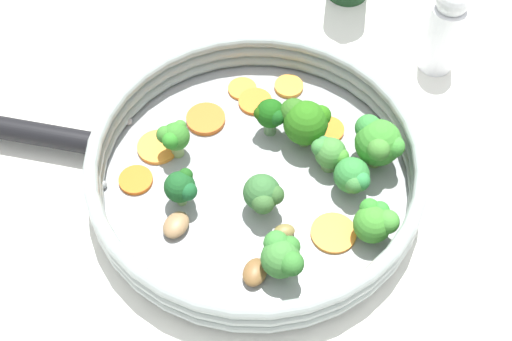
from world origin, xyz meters
name	(u,v)px	position (x,y,z in m)	size (l,w,h in m)	color
ground_plane	(256,185)	(0.00, 0.00, 0.00)	(4.00, 4.00, 0.00)	white
skillet	(256,182)	(0.00, 0.00, 0.01)	(0.32, 0.32, 0.01)	#939699
skillet_rim_wall	(256,167)	(0.00, 0.00, 0.03)	(0.33, 0.33, 0.04)	#929D9A
skillet_handle	(19,131)	(-0.22, -0.12, 0.02)	(0.02, 0.02, 0.18)	black
skillet_rivet_left	(128,121)	(-0.15, -0.03, 0.01)	(0.01, 0.01, 0.01)	#989498
skillet_rivet_right	(102,185)	(-0.11, -0.11, 0.01)	(0.01, 0.01, 0.01)	#919699
carrot_slice_0	(335,232)	(0.10, 0.00, 0.01)	(0.04, 0.04, 0.00)	orange
carrot_slice_1	(289,86)	(-0.05, 0.12, 0.01)	(0.03, 0.03, 0.00)	orange
carrot_slice_2	(158,147)	(-0.10, -0.04, 0.01)	(0.04, 0.04, 0.00)	orange
carrot_slice_3	(206,119)	(-0.09, 0.02, 0.01)	(0.04, 0.04, 0.01)	orange
carrot_slice_4	(136,180)	(-0.09, -0.08, 0.01)	(0.03, 0.03, 0.00)	orange
carrot_slice_5	(242,89)	(-0.09, 0.08, 0.01)	(0.03, 0.03, 0.00)	orange
carrot_slice_6	(328,130)	(0.02, 0.10, 0.01)	(0.03, 0.03, 0.00)	orange
carrot_slice_7	(255,102)	(-0.07, 0.08, 0.01)	(0.04, 0.04, 0.00)	orange
broccoli_floret_0	(330,153)	(0.05, 0.06, 0.03)	(0.04, 0.03, 0.04)	#699353
broccoli_floret_1	(378,142)	(0.08, 0.09, 0.05)	(0.06, 0.05, 0.06)	olive
broccoli_floret_2	(181,187)	(-0.04, -0.07, 0.04)	(0.04, 0.03, 0.04)	#89B569
broccoli_floret_3	(282,256)	(0.08, -0.06, 0.04)	(0.05, 0.04, 0.04)	#5C8F49
broccoli_floret_4	(174,137)	(-0.08, -0.03, 0.04)	(0.03, 0.03, 0.04)	#89A45F
broccoli_floret_5	(263,195)	(0.03, -0.02, 0.04)	(0.04, 0.04, 0.05)	#759B4E
broccoli_floret_6	(375,221)	(0.13, 0.02, 0.04)	(0.04, 0.04, 0.04)	olive
broccoli_floret_7	(353,178)	(0.08, 0.05, 0.04)	(0.04, 0.04, 0.04)	#8CAC6D
broccoli_floret_8	(270,115)	(-0.03, 0.05, 0.04)	(0.03, 0.03, 0.05)	#5D8556
broccoli_floret_9	(304,121)	(0.01, 0.07, 0.04)	(0.05, 0.05, 0.05)	#668848
mushroom_piece_0	(284,232)	(0.06, -0.03, 0.02)	(0.02, 0.02, 0.01)	olive
mushroom_piece_1	(176,225)	(-0.02, -0.09, 0.02)	(0.03, 0.02, 0.01)	olive
mushroom_piece_2	(255,272)	(0.07, -0.08, 0.02)	(0.03, 0.02, 0.01)	brown
salt_shaker	(445,29)	(0.05, 0.26, 0.06)	(0.04, 0.04, 0.11)	white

